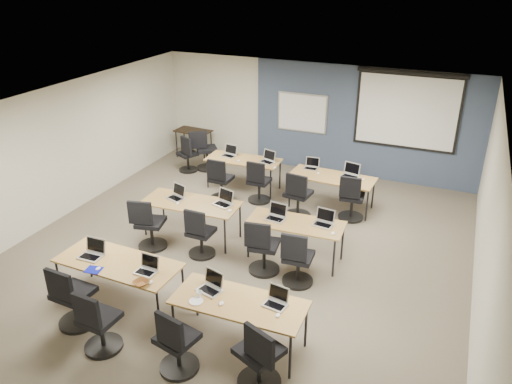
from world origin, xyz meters
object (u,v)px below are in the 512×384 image
at_px(projector_screen, 408,106).
at_px(task_chair_1, 98,326).
at_px(laptop_4, 177,195).
at_px(training_table_back_left, 243,161).
at_px(laptop_5, 224,201).
at_px(task_chair_2, 176,346).
at_px(training_table_front_left, 118,264).
at_px(laptop_1, 147,268).
at_px(laptop_9, 268,159).
at_px(task_chair_7, 297,263).
at_px(task_chair_5, 200,237).
at_px(laptop_0, 92,252).
at_px(task_chair_10, 298,199).
at_px(laptop_7, 324,221).
at_px(spare_chair_a, 205,153).
at_px(task_chair_9, 258,185).
at_px(laptop_11, 351,173).
at_px(whiteboard, 302,113).
at_px(training_table_mid_left, 191,204).
at_px(task_chair_0, 72,301).
at_px(task_chair_4, 149,228).
at_px(task_chair_8, 220,183).
at_px(task_chair_6, 262,251).
at_px(laptop_8, 229,153).
at_px(utility_table, 193,134).
at_px(laptop_3, 276,300).
at_px(laptop_6, 276,215).
at_px(training_table_front_right, 239,304).
at_px(task_chair_3, 259,361).
at_px(training_table_back_right, 332,178).
at_px(laptop_10, 311,166).
at_px(spare_chair_b, 187,157).
at_px(laptop_2, 211,285).
at_px(training_table_mid_right, 296,225).

xyz_separation_m(projector_screen, task_chair_1, (-2.86, -7.46, -1.47)).
relative_size(projector_screen, laptop_4, 7.20).
relative_size(training_table_back_left, laptop_5, 4.89).
bearing_deg(task_chair_2, training_table_front_left, 161.35).
bearing_deg(laptop_1, laptop_9, 91.89).
bearing_deg(laptop_4, task_chair_7, 2.50).
bearing_deg(task_chair_5, laptop_0, -118.88).
height_order(laptop_9, task_chair_10, task_chair_10).
bearing_deg(projector_screen, laptop_7, -100.11).
relative_size(task_chair_7, spare_chair_a, 0.96).
xyz_separation_m(task_chair_9, laptop_11, (1.90, 0.54, 0.39)).
relative_size(laptop_0, task_chair_7, 0.35).
distance_m(laptop_5, task_chair_5, 0.87).
bearing_deg(task_chair_5, whiteboard, 87.33).
bearing_deg(whiteboard, training_table_mid_left, -100.39).
xyz_separation_m(task_chair_0, task_chair_4, (-0.24, 2.28, -0.01)).
xyz_separation_m(laptop_1, task_chair_9, (0.01, 4.17, -0.38)).
distance_m(task_chair_5, task_chair_8, 2.36).
distance_m(task_chair_6, laptop_8, 3.82).
height_order(training_table_front_left, task_chair_5, task_chair_5).
distance_m(task_chair_6, utility_table, 5.88).
bearing_deg(laptop_4, laptop_3, -19.52).
distance_m(projector_screen, task_chair_1, 8.13).
xyz_separation_m(laptop_4, laptop_6, (2.07, -0.03, 0.00)).
relative_size(training_table_front_right, task_chair_3, 1.75).
relative_size(whiteboard, laptop_8, 3.90).
bearing_deg(laptop_8, task_chair_4, -82.79).
bearing_deg(training_table_back_right, laptop_4, -135.43).
relative_size(laptop_3, laptop_10, 0.99).
bearing_deg(task_chair_4, task_chair_0, -97.89).
bearing_deg(spare_chair_b, training_table_front_left, -45.61).
relative_size(laptop_2, laptop_6, 0.96).
xyz_separation_m(task_chair_6, task_chair_10, (-0.10, 2.13, 0.01)).
relative_size(training_table_back_right, task_chair_1, 1.79).
height_order(whiteboard, laptop_9, whiteboard).
xyz_separation_m(task_chair_4, laptop_7, (3.06, 0.86, 0.37)).
distance_m(laptop_2, task_chair_2, 0.96).
relative_size(training_table_back_right, task_chair_2, 1.79).
relative_size(training_table_front_left, task_chair_4, 1.90).
height_order(laptop_1, task_chair_7, task_chair_7).
bearing_deg(task_chair_5, task_chair_10, 62.52).
distance_m(laptop_0, task_chair_0, 0.84).
relative_size(training_table_mid_right, spare_chair_a, 1.63).
relative_size(task_chair_2, task_chair_4, 0.99).
distance_m(laptop_5, utility_table, 4.55).
distance_m(training_table_front_right, task_chair_8, 4.69).
bearing_deg(task_chair_3, training_table_front_right, 154.17).
distance_m(training_table_mid_right, laptop_10, 2.56).
bearing_deg(training_table_front_right, training_table_mid_right, 89.30).
bearing_deg(training_table_back_right, task_chair_3, -81.10).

